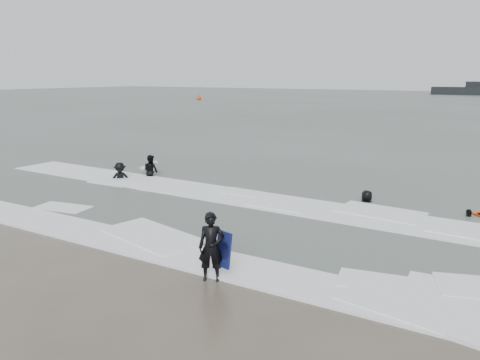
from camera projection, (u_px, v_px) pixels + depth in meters
The scene contains 10 objects.
ground at pixel (160, 242), 15.21m from camera, with size 320.00×320.00×0.00m, color brown.
sea at pixel (464, 106), 81.70m from camera, with size 320.00×320.00×0.00m, color #47544C.
surfer_centre at pixel (212, 280), 12.37m from camera, with size 0.68×0.45×1.87m, color black.
surfer_wading at pixel (151, 177), 24.88m from camera, with size 0.85×0.66×1.74m, color black.
surfer_breaker at pixel (120, 180), 24.12m from camera, with size 1.15×0.66×1.78m, color black.
surfer_right_near at pixel (469, 218), 17.75m from camera, with size 0.87×0.36×1.48m, color black.
surfer_right_far at pixel (367, 203), 19.82m from camera, with size 0.83×0.54×1.69m, color black.
surf_foam at pixel (223, 213), 18.27m from camera, with size 30.03×9.06×0.09m.
bodyboards at pixel (274, 199), 18.45m from camera, with size 17.15×10.42×1.25m.
buoy at pixel (199, 98), 101.75m from camera, with size 1.00×1.00×1.65m.
Camera 1 is at (9.77, -10.90, 5.29)m, focal length 35.00 mm.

